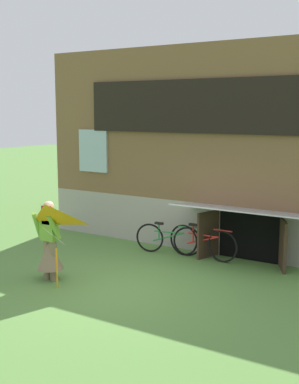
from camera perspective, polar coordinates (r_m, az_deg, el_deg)
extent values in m
plane|color=#56843D|center=(9.77, -3.20, -10.56)|extent=(60.00, 60.00, 0.00)
cube|color=#9E998E|center=(14.08, 9.31, -2.12)|extent=(8.55, 4.50, 1.16)
cube|color=brown|center=(13.82, 9.56, 7.65)|extent=(8.55, 4.50, 3.62)
cube|color=black|center=(11.74, 5.20, 9.51)|extent=(5.80, 0.08, 1.21)
cube|color=#9EB7C6|center=(11.76, 5.24, 9.51)|extent=(5.64, 0.04, 1.09)
cube|color=#9EB7C6|center=(13.42, -6.30, 4.59)|extent=(0.90, 0.06, 1.10)
cube|color=black|center=(11.54, 11.04, -4.92)|extent=(1.40, 0.03, 1.05)
cube|color=#3D2B1E|center=(11.62, 6.61, -4.72)|extent=(0.25, 0.69, 1.05)
cube|color=#3D2B1E|center=(11.01, 14.63, -5.73)|extent=(0.37, 0.65, 1.05)
cube|color=#B2B2B7|center=(10.91, 10.12, -2.02)|extent=(2.88, 1.09, 0.18)
cylinder|color=#7F6B51|center=(10.31, -11.34, -7.37)|extent=(0.14, 0.14, 0.79)
cylinder|color=#7F6B51|center=(10.20, -10.68, -7.52)|extent=(0.14, 0.14, 0.79)
cone|color=#7F6B51|center=(10.22, -11.03, -6.80)|extent=(0.52, 0.52, 0.59)
cube|color=#72AD38|center=(10.09, -11.12, -3.76)|extent=(0.34, 0.20, 0.56)
cylinder|color=#72AD38|center=(10.16, -12.42, -3.55)|extent=(0.17, 0.32, 0.52)
cylinder|color=#72AD38|center=(9.86, -10.60, -3.87)|extent=(0.17, 0.32, 0.52)
cube|color=maroon|center=(10.00, -11.40, -2.54)|extent=(0.20, 0.08, 0.36)
sphere|color=#D8AD8E|center=(10.01, -11.19, -1.60)|extent=(0.21, 0.21, 0.21)
pyramid|color=orange|center=(9.38, -11.53, -3.60)|extent=(0.97, 0.83, 0.52)
cylinder|color=beige|center=(9.70, -10.62, -4.86)|extent=(0.01, 0.57, 0.45)
cylinder|color=orange|center=(9.76, -10.28, -8.36)|extent=(0.03, 0.03, 0.77)
torus|color=black|center=(11.29, 8.14, -6.02)|extent=(0.72, 0.07, 0.72)
torus|color=black|center=(11.74, 3.84, -5.37)|extent=(0.72, 0.07, 0.72)
cylinder|color=red|center=(11.46, 5.96, -4.79)|extent=(0.73, 0.06, 0.04)
cylinder|color=red|center=(11.49, 5.95, -5.37)|extent=(0.80, 0.06, 0.29)
cylinder|color=red|center=(11.58, 4.89, -4.64)|extent=(0.04, 0.04, 0.40)
cube|color=black|center=(11.53, 4.91, -3.66)|extent=(0.20, 0.08, 0.05)
cylinder|color=red|center=(11.21, 8.18, -4.27)|extent=(0.44, 0.04, 0.03)
torus|color=black|center=(11.70, 4.25, -5.52)|extent=(0.68, 0.17, 0.68)
torus|color=black|center=(12.00, 0.03, -5.13)|extent=(0.68, 0.17, 0.68)
cylinder|color=#287A3D|center=(11.80, 2.12, -4.50)|extent=(0.69, 0.16, 0.04)
cylinder|color=#287A3D|center=(11.82, 2.12, -5.02)|extent=(0.75, 0.18, 0.28)
cylinder|color=#287A3D|center=(11.87, 1.07, -4.41)|extent=(0.04, 0.04, 0.38)
cube|color=black|center=(11.83, 1.07, -3.51)|extent=(0.20, 0.08, 0.05)
cylinder|color=#287A3D|center=(11.62, 4.27, -3.92)|extent=(0.44, 0.11, 0.03)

